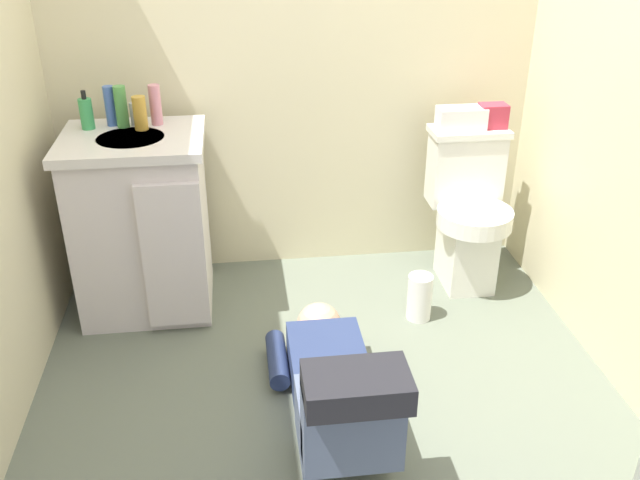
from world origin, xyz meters
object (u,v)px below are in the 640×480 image
object	(u,v)px
faucet	(133,114)
toiletry_bag	(493,116)
vanity_cabinet	(143,223)
paper_towel_roll	(420,297)
bottle_blue	(110,106)
bottle_amber	(140,113)
soap_dispenser	(86,113)
person_plumber	(335,388)
bottle_pink	(155,105)
toilet	(468,211)
bottle_green	(121,107)
tissue_box	(461,118)

from	to	relation	value
faucet	toiletry_bag	world-z (taller)	faucet
vanity_cabinet	toiletry_bag	size ratio (longest dim) A/B	6.61
vanity_cabinet	paper_towel_roll	distance (m)	1.28
bottle_blue	paper_towel_roll	size ratio (longest dim) A/B	0.79
vanity_cabinet	bottle_amber	distance (m)	0.48
soap_dispenser	vanity_cabinet	bearing A→B (deg)	-33.10
toiletry_bag	person_plumber	bearing A→B (deg)	-129.73
soap_dispenser	bottle_blue	size ratio (longest dim) A/B	0.97
bottle_amber	bottle_pink	size ratio (longest dim) A/B	0.82
bottle_blue	paper_towel_roll	world-z (taller)	bottle_blue
faucet	toilet	bearing A→B (deg)	-3.99
bottle_blue	faucet	bearing A→B (deg)	-9.72
bottle_green	person_plumber	bearing A→B (deg)	-53.83
person_plumber	bottle_amber	distance (m)	1.43
faucet	soap_dispenser	distance (m)	0.19
paper_towel_roll	bottle_pink	bearing A→B (deg)	158.85
soap_dispenser	bottle_amber	xyz separation A→B (m)	(0.23, -0.04, 0.00)
toiletry_bag	bottle_pink	size ratio (longest dim) A/B	0.71
bottle_green	toiletry_bag	bearing A→B (deg)	-0.06
toiletry_bag	paper_towel_roll	distance (m)	0.90
person_plumber	toiletry_bag	xyz separation A→B (m)	(0.88, 1.06, 0.63)
faucet	bottle_blue	distance (m)	0.10
person_plumber	paper_towel_roll	bearing A→B (deg)	53.77
toiletry_bag	bottle_blue	size ratio (longest dim) A/B	0.72
vanity_cabinet	soap_dispenser	xyz separation A→B (m)	(-0.19, 0.13, 0.47)
soap_dispenser	bottle_pink	xyz separation A→B (m)	(0.29, 0.03, 0.02)
toilet	toiletry_bag	distance (m)	0.46
bottle_blue	bottle_amber	size ratio (longest dim) A/B	1.20
vanity_cabinet	soap_dispenser	distance (m)	0.52
toiletry_bag	bottle_amber	distance (m)	1.58
bottle_green	toilet	bearing A→B (deg)	-3.40
vanity_cabinet	bottle_blue	world-z (taller)	bottle_blue
person_plumber	bottle_blue	size ratio (longest dim) A/B	6.21
person_plumber	paper_towel_roll	world-z (taller)	person_plumber
vanity_cabinet	bottle_amber	world-z (taller)	bottle_amber
tissue_box	toiletry_bag	size ratio (longest dim) A/B	1.77
tissue_box	bottle_blue	distance (m)	1.56
vanity_cabinet	bottle_blue	size ratio (longest dim) A/B	4.78
toiletry_bag	soap_dispenser	bearing A→B (deg)	-179.84
paper_towel_roll	soap_dispenser	bearing A→B (deg)	163.89
bottle_pink	vanity_cabinet	bearing A→B (deg)	-122.11
toiletry_bag	bottle_blue	bearing A→B (deg)	178.96
toiletry_bag	bottle_blue	distance (m)	1.71
vanity_cabinet	toiletry_bag	world-z (taller)	toiletry_bag
paper_towel_roll	person_plumber	bearing A→B (deg)	-126.23
person_plumber	tissue_box	xyz separation A→B (m)	(0.73, 1.06, 0.62)
person_plumber	bottle_blue	distance (m)	1.55
toilet	paper_towel_roll	bearing A→B (deg)	-133.20
faucet	bottle_blue	world-z (taller)	bottle_blue
toiletry_bag	bottle_amber	world-z (taller)	bottle_amber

